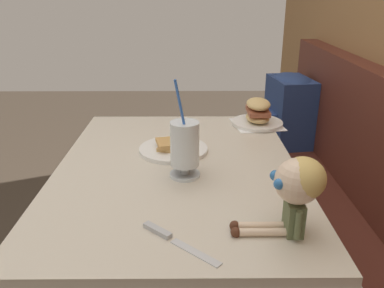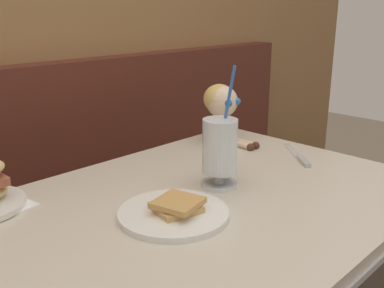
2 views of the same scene
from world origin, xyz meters
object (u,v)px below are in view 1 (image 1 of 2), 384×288
(toast_plate, at_px, (173,148))
(butter_knife, at_px, (167,236))
(seated_doll, at_px, (297,185))
(sandwich_plate, at_px, (258,115))
(milkshake_glass, at_px, (185,147))
(backpack, at_px, (288,108))

(toast_plate, xyz_separation_m, butter_knife, (0.54, 0.01, -0.01))
(seated_doll, bearing_deg, sandwich_plate, 176.86)
(seated_doll, bearing_deg, milkshake_glass, -139.75)
(toast_plate, bearing_deg, sandwich_plate, 129.86)
(sandwich_plate, distance_m, backpack, 0.60)
(milkshake_glass, bearing_deg, sandwich_plate, 148.24)
(toast_plate, distance_m, milkshake_glass, 0.23)
(toast_plate, relative_size, butter_knife, 1.33)
(toast_plate, relative_size, milkshake_glass, 0.79)
(butter_knife, bearing_deg, backpack, 155.67)
(milkshake_glass, xyz_separation_m, backpack, (-1.03, 0.58, -0.18))
(toast_plate, height_order, backpack, backpack)
(toast_plate, distance_m, sandwich_plate, 0.46)
(butter_knife, distance_m, seated_doll, 0.33)
(seated_doll, height_order, backpack, seated_doll)
(toast_plate, distance_m, seated_doll, 0.62)
(backpack, bearing_deg, toast_plate, -37.09)
(milkshake_glass, height_order, butter_knife, milkshake_glass)
(sandwich_plate, xyz_separation_m, seated_doll, (0.81, -0.04, 0.08))
(backpack, bearing_deg, sandwich_plate, -26.83)
(toast_plate, distance_m, backpack, 1.03)
(sandwich_plate, xyz_separation_m, backpack, (-0.52, 0.27, -0.13))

